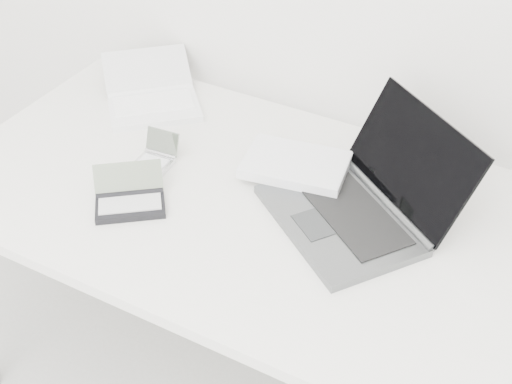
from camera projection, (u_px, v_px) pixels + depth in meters
The scene contains 5 objects.
desk at pixel (276, 222), 1.65m from camera, with size 1.60×0.80×0.73m.
laptop_large at pixel (341, 191), 1.61m from camera, with size 0.58×0.50×0.22m.
netbook_open_white at pixel (152, 97), 1.96m from camera, with size 0.38×0.39×0.08m.
pda_silver at pixel (157, 157), 1.75m from camera, with size 0.09×0.10×0.07m.
palmtop_charcoal at pixel (130, 200), 1.62m from camera, with size 0.20×0.20×0.08m.
Camera 1 is at (0.56, 0.43, 1.77)m, focal length 50.00 mm.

